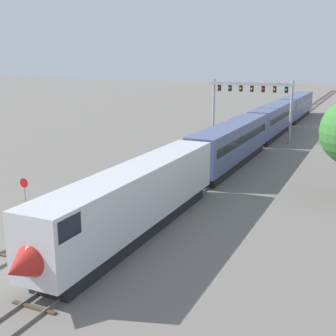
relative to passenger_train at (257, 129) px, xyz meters
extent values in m
plane|color=slate|center=(-2.00, -38.79, -2.60)|extent=(400.00, 400.00, 0.00)
cube|color=slate|center=(-0.72, 21.21, -2.52)|extent=(0.07, 200.00, 0.16)
cube|color=slate|center=(0.72, 21.21, -2.52)|extent=(0.07, 200.00, 0.16)
cube|color=#473828|center=(0.00, -44.79, -2.55)|extent=(2.60, 0.24, 0.10)
cube|color=#473828|center=(0.00, -40.79, -2.55)|extent=(2.60, 0.24, 0.10)
cube|color=#473828|center=(0.00, -36.79, -2.55)|extent=(2.60, 0.24, 0.10)
cube|color=#473828|center=(0.00, -32.79, -2.55)|extent=(2.60, 0.24, 0.10)
cube|color=#473828|center=(0.00, -28.79, -2.55)|extent=(2.60, 0.24, 0.10)
cube|color=#473828|center=(0.00, -24.79, -2.55)|extent=(2.60, 0.24, 0.10)
cube|color=#473828|center=(0.00, -20.79, -2.55)|extent=(2.60, 0.24, 0.10)
cube|color=#473828|center=(0.00, -16.79, -2.55)|extent=(2.60, 0.24, 0.10)
cube|color=#473828|center=(0.00, -12.79, -2.55)|extent=(2.60, 0.24, 0.10)
cube|color=#473828|center=(0.00, -8.79, -2.55)|extent=(2.60, 0.24, 0.10)
cube|color=#473828|center=(0.00, -4.79, -2.55)|extent=(2.60, 0.24, 0.10)
cube|color=#473828|center=(0.00, -0.79, -2.55)|extent=(2.60, 0.24, 0.10)
cube|color=#473828|center=(0.00, 3.21, -2.55)|extent=(2.60, 0.24, 0.10)
cube|color=#473828|center=(0.00, 7.21, -2.55)|extent=(2.60, 0.24, 0.10)
cube|color=#473828|center=(0.00, 11.21, -2.55)|extent=(2.60, 0.24, 0.10)
cube|color=#473828|center=(0.00, 15.21, -2.55)|extent=(2.60, 0.24, 0.10)
cube|color=#473828|center=(0.00, 19.21, -2.55)|extent=(2.60, 0.24, 0.10)
cube|color=#473828|center=(0.00, 23.21, -2.55)|extent=(2.60, 0.24, 0.10)
cube|color=#473828|center=(0.00, 27.21, -2.55)|extent=(2.60, 0.24, 0.10)
cube|color=#473828|center=(0.00, 31.21, -2.55)|extent=(2.60, 0.24, 0.10)
cube|color=#473828|center=(0.00, 35.21, -2.55)|extent=(2.60, 0.24, 0.10)
cube|color=#473828|center=(0.00, 39.21, -2.55)|extent=(2.60, 0.24, 0.10)
cube|color=#473828|center=(0.00, 43.21, -2.55)|extent=(2.60, 0.24, 0.10)
cube|color=#473828|center=(0.00, 47.21, -2.55)|extent=(2.60, 0.24, 0.10)
cube|color=#473828|center=(0.00, 51.21, -2.55)|extent=(2.60, 0.24, 0.10)
cube|color=#473828|center=(0.00, 55.21, -2.55)|extent=(2.60, 0.24, 0.10)
cube|color=#473828|center=(0.00, 59.21, -2.55)|extent=(2.60, 0.24, 0.10)
cube|color=#473828|center=(0.00, 63.21, -2.55)|extent=(2.60, 0.24, 0.10)
cube|color=#473828|center=(0.00, 67.21, -2.55)|extent=(2.60, 0.24, 0.10)
cube|color=#473828|center=(0.00, 71.21, -2.55)|extent=(2.60, 0.24, 0.10)
cube|color=#473828|center=(0.00, 75.21, -2.55)|extent=(2.60, 0.24, 0.10)
cube|color=#473828|center=(0.00, 79.21, -2.55)|extent=(2.60, 0.24, 0.10)
cube|color=#473828|center=(0.00, 83.21, -2.55)|extent=(2.60, 0.24, 0.10)
cube|color=#473828|center=(0.00, 87.21, -2.55)|extent=(2.60, 0.24, 0.10)
cube|color=#473828|center=(0.00, 91.21, -2.55)|extent=(2.60, 0.24, 0.10)
cube|color=#473828|center=(0.00, 95.21, -2.55)|extent=(2.60, 0.24, 0.10)
cube|color=#473828|center=(0.00, 99.21, -2.55)|extent=(2.60, 0.24, 0.10)
cube|color=#473828|center=(0.00, 103.21, -2.55)|extent=(2.60, 0.24, 0.10)
cube|color=#473828|center=(0.00, 107.21, -2.55)|extent=(2.60, 0.24, 0.10)
cube|color=#473828|center=(0.00, 111.21, -2.55)|extent=(2.60, 0.24, 0.10)
cube|color=#473828|center=(0.00, 115.21, -2.55)|extent=(2.60, 0.24, 0.10)
cube|color=#473828|center=(0.00, 119.21, -2.55)|extent=(2.60, 0.24, 0.10)
cube|color=slate|center=(-6.22, 1.21, -2.52)|extent=(0.07, 160.00, 0.16)
cube|color=slate|center=(-4.78, 1.21, -2.52)|extent=(0.07, 160.00, 0.16)
cube|color=#473828|center=(-5.50, -40.79, -2.55)|extent=(2.60, 0.24, 0.10)
cube|color=#473828|center=(-5.50, -36.79, -2.55)|extent=(2.60, 0.24, 0.10)
cube|color=#473828|center=(-5.50, -32.79, -2.55)|extent=(2.60, 0.24, 0.10)
cube|color=#473828|center=(-5.50, -28.79, -2.55)|extent=(2.60, 0.24, 0.10)
cube|color=#473828|center=(-5.50, -24.79, -2.55)|extent=(2.60, 0.24, 0.10)
cube|color=#473828|center=(-5.50, -20.79, -2.55)|extent=(2.60, 0.24, 0.10)
cube|color=#473828|center=(-5.50, -16.79, -2.55)|extent=(2.60, 0.24, 0.10)
cube|color=#473828|center=(-5.50, -12.79, -2.55)|extent=(2.60, 0.24, 0.10)
cube|color=#473828|center=(-5.50, -8.79, -2.55)|extent=(2.60, 0.24, 0.10)
cube|color=#473828|center=(-5.50, -4.79, -2.55)|extent=(2.60, 0.24, 0.10)
cube|color=#473828|center=(-5.50, -0.79, -2.55)|extent=(2.60, 0.24, 0.10)
cube|color=#473828|center=(-5.50, 3.21, -2.55)|extent=(2.60, 0.24, 0.10)
cube|color=#473828|center=(-5.50, 7.21, -2.55)|extent=(2.60, 0.24, 0.10)
cube|color=#473828|center=(-5.50, 11.21, -2.55)|extent=(2.60, 0.24, 0.10)
cube|color=#473828|center=(-5.50, 15.21, -2.55)|extent=(2.60, 0.24, 0.10)
cube|color=#473828|center=(-5.50, 19.21, -2.55)|extent=(2.60, 0.24, 0.10)
cube|color=#473828|center=(-5.50, 23.21, -2.55)|extent=(2.60, 0.24, 0.10)
cube|color=#473828|center=(-5.50, 27.21, -2.55)|extent=(2.60, 0.24, 0.10)
cube|color=#473828|center=(-5.50, 31.21, -2.55)|extent=(2.60, 0.24, 0.10)
cube|color=#473828|center=(-5.50, 35.21, -2.55)|extent=(2.60, 0.24, 0.10)
cube|color=#473828|center=(-5.50, 39.21, -2.55)|extent=(2.60, 0.24, 0.10)
cube|color=#473828|center=(-5.50, 43.21, -2.55)|extent=(2.60, 0.24, 0.10)
cube|color=#473828|center=(-5.50, 47.21, -2.55)|extent=(2.60, 0.24, 0.10)
cube|color=#473828|center=(-5.50, 51.21, -2.55)|extent=(2.60, 0.24, 0.10)
cube|color=#473828|center=(-5.50, 55.21, -2.55)|extent=(2.60, 0.24, 0.10)
cube|color=#473828|center=(-5.50, 59.21, -2.55)|extent=(2.60, 0.24, 0.10)
cube|color=#473828|center=(-5.50, 63.21, -2.55)|extent=(2.60, 0.24, 0.10)
cube|color=#473828|center=(-5.50, 67.21, -2.55)|extent=(2.60, 0.24, 0.10)
cube|color=#473828|center=(-5.50, 71.21, -2.55)|extent=(2.60, 0.24, 0.10)
cube|color=#473828|center=(-5.50, 75.21, -2.55)|extent=(2.60, 0.24, 0.10)
cube|color=#473828|center=(-5.50, 79.21, -2.55)|extent=(2.60, 0.24, 0.10)
cube|color=silver|center=(0.00, -34.08, 0.30)|extent=(3.00, 21.43, 3.80)
cone|color=#B2231E|center=(0.00, -44.99, -0.10)|extent=(2.88, 2.60, 2.88)
cube|color=black|center=(0.00, -43.59, 1.44)|extent=(3.04, 1.80, 1.10)
cube|color=black|center=(0.00, -34.08, -2.10)|extent=(2.52, 19.29, 1.00)
cube|color=#4C5684|center=(0.00, -11.65, 0.30)|extent=(3.00, 21.43, 3.80)
cube|color=black|center=(0.00, -11.65, 0.70)|extent=(3.04, 19.71, 0.90)
cube|color=black|center=(0.00, -11.65, -2.10)|extent=(2.52, 19.29, 1.00)
cube|color=#4C5684|center=(0.00, 10.78, 0.30)|extent=(3.00, 21.43, 3.80)
cube|color=black|center=(0.00, 10.78, 0.70)|extent=(3.04, 19.71, 0.90)
cube|color=black|center=(0.00, 10.78, -2.10)|extent=(2.52, 19.29, 1.00)
cube|color=#4C5684|center=(0.00, 33.21, 0.30)|extent=(3.00, 21.43, 3.80)
cube|color=black|center=(0.00, 33.21, 0.70)|extent=(3.04, 19.71, 0.90)
cube|color=black|center=(0.00, 33.21, -2.10)|extent=(2.52, 19.29, 1.00)
cylinder|color=#999BA0|center=(-8.00, 5.10, 1.84)|extent=(0.36, 0.36, 8.89)
cylinder|color=#999BA0|center=(3.50, 5.10, 1.84)|extent=(0.36, 0.36, 8.89)
cube|color=#999BA0|center=(-2.25, 5.10, 5.68)|extent=(12.10, 0.36, 0.50)
cube|color=black|center=(-7.18, 5.15, 4.98)|extent=(0.44, 0.32, 0.90)
sphere|color=red|center=(-7.18, 4.96, 4.98)|extent=(0.28, 0.28, 0.28)
cube|color=black|center=(-5.54, 5.15, 4.98)|extent=(0.44, 0.32, 0.90)
sphere|color=green|center=(-5.54, 4.96, 4.98)|extent=(0.28, 0.28, 0.28)
cube|color=black|center=(-3.89, 5.15, 4.98)|extent=(0.44, 0.32, 0.90)
sphere|color=yellow|center=(-3.89, 4.96, 4.98)|extent=(0.28, 0.28, 0.28)
cube|color=black|center=(-2.25, 5.15, 4.98)|extent=(0.44, 0.32, 0.90)
sphere|color=yellow|center=(-2.25, 4.96, 4.98)|extent=(0.28, 0.28, 0.28)
cube|color=black|center=(-0.61, 5.15, 4.98)|extent=(0.44, 0.32, 0.90)
sphere|color=red|center=(-0.61, 4.96, 4.98)|extent=(0.28, 0.28, 0.28)
cube|color=black|center=(1.04, 5.15, 4.98)|extent=(0.44, 0.32, 0.90)
sphere|color=yellow|center=(1.04, 4.96, 4.98)|extent=(0.28, 0.28, 0.28)
cube|color=black|center=(2.68, 5.15, 4.98)|extent=(0.44, 0.32, 0.90)
sphere|color=green|center=(2.68, 4.96, 4.98)|extent=(0.28, 0.28, 0.28)
cylinder|color=gray|center=(-10.00, -34.04, -1.50)|extent=(0.08, 0.08, 2.20)
cylinder|color=red|center=(-10.00, -34.06, -0.10)|extent=(0.76, 0.03, 0.76)
camera|label=1|loc=(14.27, -60.16, 9.38)|focal=48.37mm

